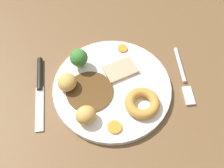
{
  "coord_description": "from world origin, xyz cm",
  "views": [
    {
      "loc": [
        2.44,
        29.28,
        57.72
      ],
      "look_at": [
        -2.67,
        -2.28,
        6.0
      ],
      "focal_mm": 45.54,
      "sensor_mm": 36.0,
      "label": 1
    }
  ],
  "objects": [
    {
      "name": "dinner_plate",
      "position": [
        -2.67,
        -2.28,
        4.3
      ],
      "size": [
        25.81,
        25.81,
        1.4
      ],
      "primitive_type": "cylinder",
      "color": "white",
      "rests_on": "dining_table"
    },
    {
      "name": "meat_slice_main",
      "position": [
        -5.21,
        -6.05,
        5.4
      ],
      "size": [
        8.11,
        6.53,
        0.8
      ],
      "primitive_type": "cube",
      "rotation": [
        0.0,
        0.0,
        0.29
      ],
      "color": "tan",
      "rests_on": "dinner_plate"
    },
    {
      "name": "roast_potato_left",
      "position": [
        3.69,
        4.49,
        6.77
      ],
      "size": [
        5.34,
        5.17,
        3.55
      ],
      "primitive_type": "ellipsoid",
      "rotation": [
        0.0,
        0.0,
        3.54
      ],
      "color": "tan",
      "rests_on": "dinner_plate"
    },
    {
      "name": "roast_potato_right",
      "position": [
        6.75,
        -3.76,
        6.75
      ],
      "size": [
        5.65,
        5.7,
        3.51
      ],
      "primitive_type": "ellipsoid",
      "rotation": [
        0.0,
        0.0,
        2.6
      ],
      "color": "tan",
      "rests_on": "dinner_plate"
    },
    {
      "name": "dining_table",
      "position": [
        0.0,
        0.0,
        1.8
      ],
      "size": [
        120.0,
        84.0,
        3.6
      ],
      "primitive_type": "cube",
      "color": "brown",
      "rests_on": "ground"
    },
    {
      "name": "broccoli_floret",
      "position": [
        3.62,
        -8.94,
        7.81
      ],
      "size": [
        3.95,
        3.95,
        4.93
      ],
      "color": "#8CB766",
      "rests_on": "dinner_plate"
    },
    {
      "name": "fork",
      "position": [
        -19.09,
        -2.76,
        3.99
      ],
      "size": [
        2.36,
        15.31,
        0.9
      ],
      "rotation": [
        0.0,
        0.0,
        1.51
      ],
      "color": "silver",
      "rests_on": "dining_table"
    },
    {
      "name": "yorkshire_pudding",
      "position": [
        -8.08,
        3.28,
        6.02
      ],
      "size": [
        7.29,
        7.29,
        2.04
      ],
      "primitive_type": "torus",
      "color": "#C68938",
      "rests_on": "dinner_plate"
    },
    {
      "name": "carrot_coin_back",
      "position": [
        -6.8,
        -12.12,
        5.23
      ],
      "size": [
        2.29,
        2.29,
        0.45
      ],
      "primitive_type": "cylinder",
      "color": "orange",
      "rests_on": "dinner_plate"
    },
    {
      "name": "carrot_coin_front",
      "position": [
        -1.63,
        7.29,
        5.24
      ],
      "size": [
        2.87,
        2.87,
        0.49
      ],
      "primitive_type": "cylinder",
      "color": "orange",
      "rests_on": "dinner_plate"
    },
    {
      "name": "knife",
      "position": [
        13.04,
        -5.38,
        4.05
      ],
      "size": [
        2.18,
        18.54,
        1.2
      ],
      "rotation": [
        0.0,
        0.0,
        1.53
      ],
      "color": "black",
      "rests_on": "dining_table"
    },
    {
      "name": "gravy_pool",
      "position": [
        2.25,
        -1.7,
        5.15
      ],
      "size": [
        10.2,
        10.2,
        0.3
      ],
      "primitive_type": "cylinder",
      "color": "#563819",
      "rests_on": "dinner_plate"
    }
  ]
}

